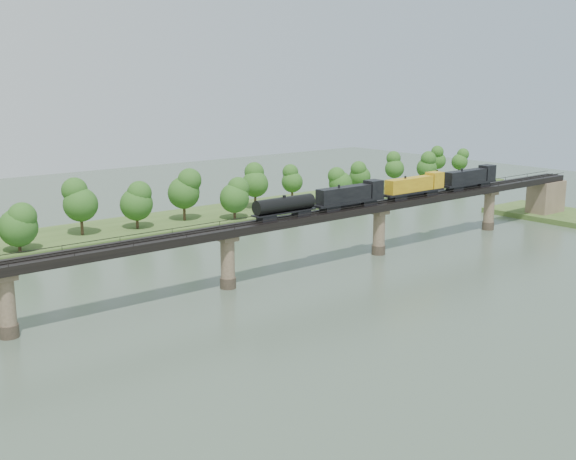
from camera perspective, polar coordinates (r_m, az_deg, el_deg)
ground at (r=112.08m, az=4.11°, el=-8.05°), size 400.00×400.00×0.00m
far_bank at (r=180.64m, az=-14.75°, el=-0.28°), size 300.00×24.00×1.60m
bridge at (r=132.74m, az=-4.79°, el=-2.33°), size 236.00×30.00×11.50m
bridge_superstructure at (r=131.29m, az=-4.84°, el=0.34°), size 220.00×4.90×0.75m
far_treeline at (r=171.86m, az=-16.74°, el=1.71°), size 289.06×17.54×13.60m
freight_train at (r=159.78m, az=8.35°, el=3.19°), size 73.98×2.88×5.09m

